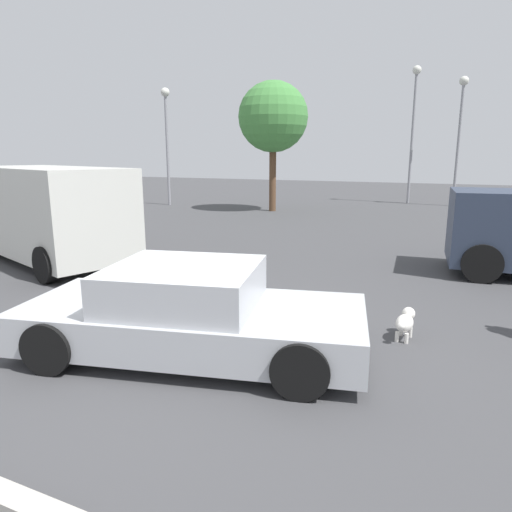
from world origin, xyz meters
name	(u,v)px	position (x,y,z in m)	size (l,w,h in m)	color
ground_plane	(183,349)	(0.00, 0.00, 0.00)	(80.00, 80.00, 0.00)	#424244
sedan_foreground	(190,313)	(0.17, -0.05, 0.54)	(4.67, 2.78, 1.17)	#B7BABF
dog	(405,322)	(2.66, 1.61, 0.25)	(0.27, 0.64, 0.40)	white
van_white	(49,211)	(-5.78, 3.15, 1.22)	(5.36, 3.51, 2.26)	silver
light_post_near	(166,125)	(-10.66, 15.17, 3.98)	(0.44, 0.44, 5.78)	gray
light_post_mid	(414,113)	(0.55, 21.09, 4.67)	(0.44, 0.44, 6.96)	gray
light_post_far	(461,119)	(2.80, 20.60, 4.25)	(0.44, 0.44, 6.24)	gray
tree_back_center	(273,117)	(-4.76, 14.87, 4.16)	(3.10, 3.10, 5.74)	brown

